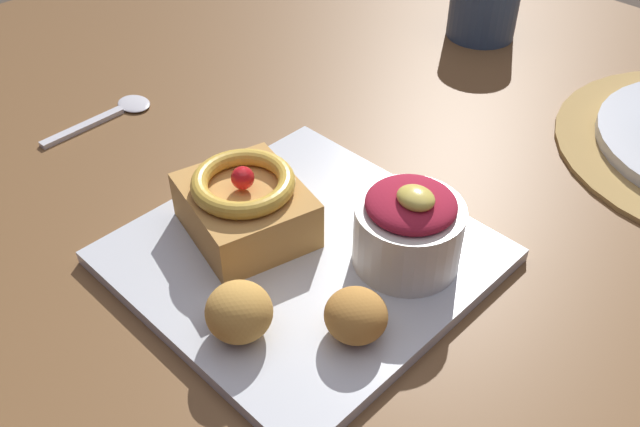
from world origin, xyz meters
The scene contains 8 objects.
dining_table centered at (0.00, 0.00, 0.64)m, with size 1.42×0.96×0.73m.
front_plate centered at (-0.04, -0.19, 0.74)m, with size 0.26×0.26×0.01m, color silver.
cake_slice centered at (-0.09, -0.21, 0.77)m, with size 0.12×0.11×0.06m.
berry_ramekin centered at (0.02, -0.14, 0.78)m, with size 0.09×0.09×0.08m.
fritter_front centered at (0.04, -0.22, 0.76)m, with size 0.05×0.05×0.04m, color #BC7F38.
fritter_middle centered at (-0.01, -0.28, 0.76)m, with size 0.05×0.05×0.04m, color gold.
spoon centered at (-0.35, -0.18, 0.73)m, with size 0.04×0.13×0.00m.
coffee_mug centered at (-0.18, 0.26, 0.78)m, with size 0.09×0.09×0.09m, color #334766.
Camera 1 is at (0.25, -0.47, 1.13)m, focal length 38.84 mm.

